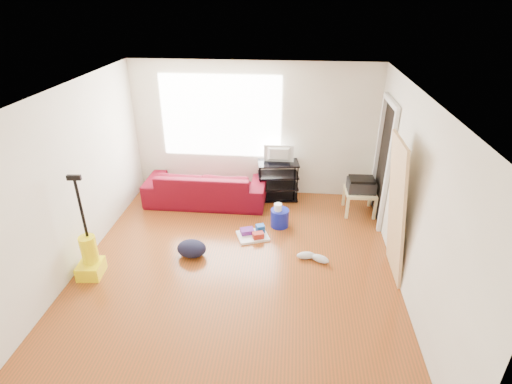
# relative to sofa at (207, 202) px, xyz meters

# --- Properties ---
(room) EXTENTS (4.51, 5.01, 2.51)m
(room) POSITION_rel_sofa_xyz_m (0.91, -1.80, 1.25)
(room) COLOR brown
(room) RESTS_ON ground
(sofa) EXTENTS (2.20, 0.86, 0.64)m
(sofa) POSITION_rel_sofa_xyz_m (0.00, 0.00, 0.00)
(sofa) COLOR #4E0412
(sofa) RESTS_ON ground
(tv_stand) EXTENTS (0.79, 0.52, 0.74)m
(tv_stand) POSITION_rel_sofa_xyz_m (1.32, 0.27, 0.38)
(tv_stand) COLOR black
(tv_stand) RESTS_ON ground
(tv) EXTENTS (0.55, 0.07, 0.32)m
(tv) POSITION_rel_sofa_xyz_m (1.32, 0.27, 0.90)
(tv) COLOR black
(tv) RESTS_ON tv_stand
(side_table) EXTENTS (0.53, 0.53, 0.42)m
(side_table) POSITION_rel_sofa_xyz_m (2.79, -0.11, 0.36)
(side_table) COLOR beige
(side_table) RESTS_ON ground
(printer) EXTENTS (0.48, 0.37, 0.25)m
(printer) POSITION_rel_sofa_xyz_m (2.79, -0.11, 0.54)
(printer) COLOR black
(printer) RESTS_ON side_table
(bucket) EXTENTS (0.38, 0.38, 0.31)m
(bucket) POSITION_rel_sofa_xyz_m (1.40, -0.71, 0.00)
(bucket) COLOR #0F1999
(bucket) RESTS_ON ground
(toilet_paper) EXTENTS (0.13, 0.13, 0.12)m
(toilet_paper) POSITION_rel_sofa_xyz_m (1.37, -0.73, 0.21)
(toilet_paper) COLOR white
(toilet_paper) RESTS_ON bucket
(cleaning_tray) EXTENTS (0.58, 0.52, 0.17)m
(cleaning_tray) POSITION_rel_sofa_xyz_m (1.00, -1.09, 0.05)
(cleaning_tray) COLOR white
(cleaning_tray) RESTS_ON ground
(backpack) EXTENTS (0.48, 0.41, 0.24)m
(backpack) POSITION_rel_sofa_xyz_m (0.13, -1.68, 0.00)
(backpack) COLOR black
(backpack) RESTS_ON ground
(sneakers) EXTENTS (0.50, 0.26, 0.11)m
(sneakers) POSITION_rel_sofa_xyz_m (1.93, -1.63, 0.06)
(sneakers) COLOR silver
(sneakers) RESTS_ON ground
(vacuum) EXTENTS (0.35, 0.39, 1.50)m
(vacuum) POSITION_rel_sofa_xyz_m (-1.16, -2.24, 0.28)
(vacuum) COLOR #FFEA09
(vacuum) RESTS_ON ground
(door_panel) EXTENTS (0.25, 0.79, 1.97)m
(door_panel) POSITION_rel_sofa_xyz_m (2.97, -1.77, 0.00)
(door_panel) COLOR tan
(door_panel) RESTS_ON ground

